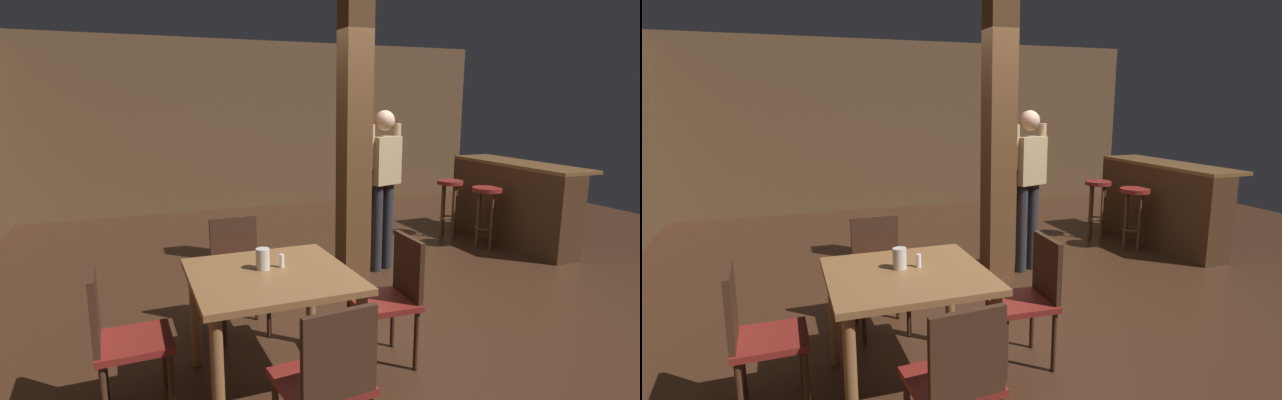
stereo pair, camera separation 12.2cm
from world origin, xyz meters
TOP-DOWN VIEW (x-y plane):
  - ground_plane at (0.00, 0.00)m, footprint 10.80×10.80m
  - wall_back at (0.00, 4.50)m, footprint 8.00×0.10m
  - pillar at (-0.18, 0.69)m, footprint 0.28×0.28m
  - dining_table at (-1.57, -1.04)m, footprint 0.99×0.99m
  - chair_south at (-1.54, -1.90)m, footprint 0.45×0.45m
  - chair_west at (-2.47, -1.04)m, footprint 0.43×0.43m
  - chair_north at (-1.59, -0.15)m, footprint 0.43×0.43m
  - chair_east at (-0.70, -1.06)m, footprint 0.44×0.44m
  - napkin_cup at (-1.60, -0.96)m, footprint 0.09×0.09m
  - salt_shaker at (-1.48, -0.97)m, footprint 0.03×0.03m
  - standing_person at (0.17, 0.70)m, footprint 0.47×0.29m
  - bar_counter at (2.25, 1.04)m, footprint 0.56×1.95m
  - bar_stool_near at (1.76, 0.94)m, footprint 0.35×0.35m
  - bar_stool_mid at (1.66, 1.55)m, footprint 0.34×0.34m

SIDE VIEW (x-z plane):
  - ground_plane at x=0.00m, z-range 0.00..0.00m
  - chair_south at x=-1.54m, z-range 0.06..0.95m
  - chair_west at x=-2.47m, z-range 0.06..0.95m
  - chair_north at x=-1.59m, z-range 0.06..0.95m
  - chair_east at x=-0.70m, z-range 0.06..0.95m
  - bar_counter at x=2.25m, z-range 0.01..1.05m
  - bar_stool_mid at x=1.66m, z-range 0.19..0.96m
  - bar_stool_near at x=1.76m, z-range 0.19..0.96m
  - dining_table at x=-1.57m, z-range 0.26..1.02m
  - salt_shaker at x=-1.48m, z-range 0.76..0.85m
  - napkin_cup at x=-1.60m, z-range 0.76..0.90m
  - standing_person at x=0.17m, z-range 0.14..1.86m
  - wall_back at x=0.00m, z-range 0.00..2.80m
  - pillar at x=-0.18m, z-range 0.00..2.80m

